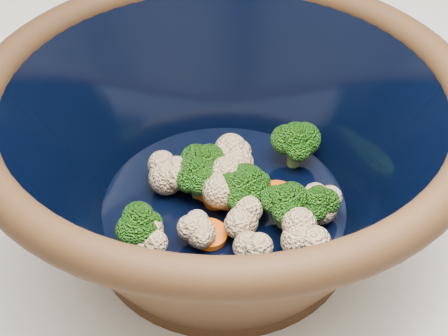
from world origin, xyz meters
The scene contains 2 objects.
mixing_bowl centered at (-0.09, -0.06, 1.00)m, with size 0.50×0.50×0.17m.
vegetable_pile centered at (-0.08, -0.07, 0.96)m, with size 0.21×0.16×0.05m.
Camera 1 is at (-0.30, -0.40, 1.33)m, focal length 50.00 mm.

